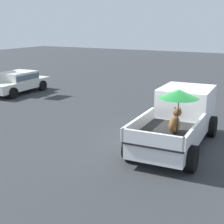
% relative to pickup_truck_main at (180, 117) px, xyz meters
% --- Properties ---
extents(ground_plane, '(80.00, 80.00, 0.00)m').
position_rel_pickup_truck_main_xyz_m(ground_plane, '(-0.44, -0.01, -0.97)').
color(ground_plane, '#2D3033').
extents(pickup_truck_main, '(5.14, 2.47, 2.32)m').
position_rel_pickup_truck_main_xyz_m(pickup_truck_main, '(0.00, 0.00, 0.00)').
color(pickup_truck_main, black).
rests_on(pickup_truck_main, ground).
extents(parked_sedan_near, '(4.36, 2.10, 1.33)m').
position_rel_pickup_truck_main_xyz_m(parked_sedan_near, '(3.87, 11.67, -0.23)').
color(parked_sedan_near, black).
rests_on(parked_sedan_near, ground).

